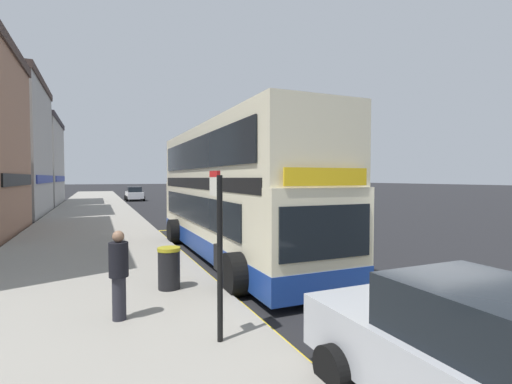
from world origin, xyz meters
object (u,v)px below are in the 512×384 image
object	(u,v)px
double_decker_bus	(231,196)
parked_car_white_across	(134,194)
bus_stop_sign	(218,241)
parked_car_silver_kerbside	(216,196)
litter_bin	(169,268)
pedestrian_further_back	(119,272)
parked_car_silver_far	(486,364)

from	to	relation	value
double_decker_bus	parked_car_white_across	size ratio (longest dim) A/B	2.73
bus_stop_sign	parked_car_silver_kerbside	xyz separation A→B (m)	(9.70, 31.39, -0.91)
litter_bin	pedestrian_further_back	bearing A→B (deg)	-127.43
bus_stop_sign	litter_bin	bearing A→B (deg)	94.68
litter_bin	double_decker_bus	bearing A→B (deg)	51.32
bus_stop_sign	parked_car_white_across	xyz separation A→B (m)	(2.26, 39.89, -0.91)
parked_car_silver_far	pedestrian_further_back	size ratio (longest dim) A/B	2.60
double_decker_bus	parked_car_silver_far	world-z (taller)	double_decker_bus
pedestrian_further_back	litter_bin	distance (m)	1.94
double_decker_bus	parked_car_silver_kerbside	xyz separation A→B (m)	(7.21, 24.99, -1.27)
double_decker_bus	bus_stop_sign	xyz separation A→B (m)	(-2.49, -6.40, -0.35)
parked_car_white_across	parked_car_silver_far	xyz separation A→B (m)	(-0.38, -42.94, 0.00)
bus_stop_sign	litter_bin	size ratio (longest dim) A/B	2.79
bus_stop_sign	parked_car_silver_far	xyz separation A→B (m)	(1.88, -3.05, -0.91)
double_decker_bus	parked_car_white_across	distance (m)	33.51
double_decker_bus	litter_bin	world-z (taller)	double_decker_bus
parked_car_white_across	litter_bin	world-z (taller)	parked_car_white_across
parked_car_silver_kerbside	litter_bin	world-z (taller)	parked_car_silver_kerbside
pedestrian_further_back	parked_car_silver_kerbside	bearing A→B (deg)	69.64
bus_stop_sign	pedestrian_further_back	bearing A→B (deg)	133.50
parked_car_silver_kerbside	pedestrian_further_back	xyz separation A→B (m)	(-11.10, -29.91, 0.21)
bus_stop_sign	parked_car_silver_far	distance (m)	3.70
bus_stop_sign	pedestrian_further_back	distance (m)	2.15
double_decker_bus	pedestrian_further_back	size ratio (longest dim) A/B	7.10
bus_stop_sign	parked_car_white_across	distance (m)	39.96
double_decker_bus	parked_car_white_across	xyz separation A→B (m)	(-0.23, 33.48, -1.27)
bus_stop_sign	parked_car_silver_far	size ratio (longest dim) A/B	0.64
parked_car_silver_kerbside	pedestrian_further_back	distance (m)	31.91
parked_car_white_across	parked_car_silver_far	bearing A→B (deg)	-90.11
parked_car_white_across	bus_stop_sign	bearing A→B (deg)	-92.85
litter_bin	parked_car_silver_far	bearing A→B (deg)	-70.61
double_decker_bus	pedestrian_further_back	distance (m)	6.37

